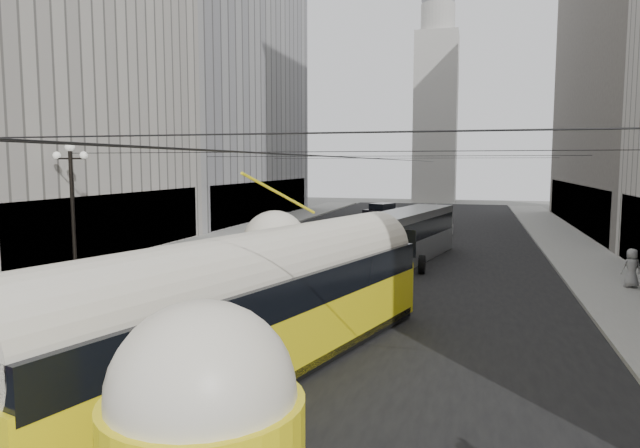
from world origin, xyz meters
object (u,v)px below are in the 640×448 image
Objects in this scene: city_bus at (408,233)px; streetcar at (257,305)px; pedestrian_sidewalk_right at (632,268)px; pedestrian_crossing_b at (219,445)px.

streetcar is at bearing -95.26° from city_bus.
pedestrian_sidewalk_right is at bearing 48.37° from streetcar.
city_bus reaches higher than pedestrian_crossing_b.
streetcar is 5.44m from pedestrian_crossing_b.
city_bus is 7.43× the size of pedestrian_crossing_b.
city_bus is 11.57m from pedestrian_sidewalk_right.
city_bus is 6.78× the size of pedestrian_sidewalk_right.
pedestrian_crossing_b is at bearing -90.89° from city_bus.
pedestrian_sidewalk_right reaches higher than pedestrian_crossing_b.
pedestrian_crossing_b is at bearing -75.31° from streetcar.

